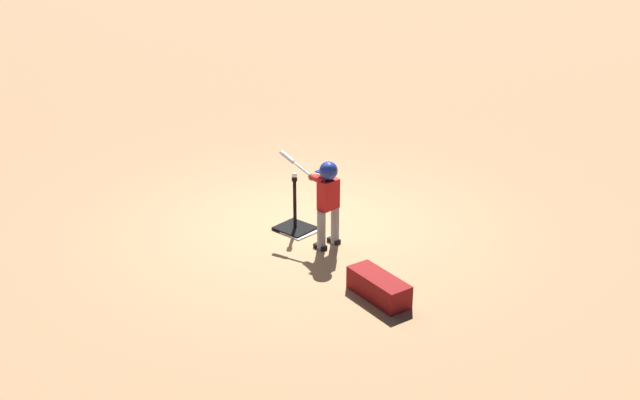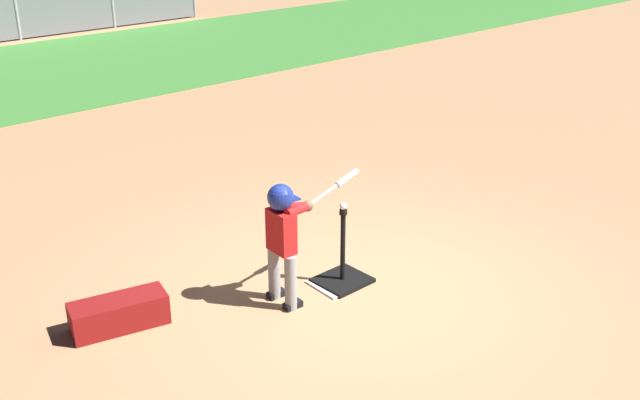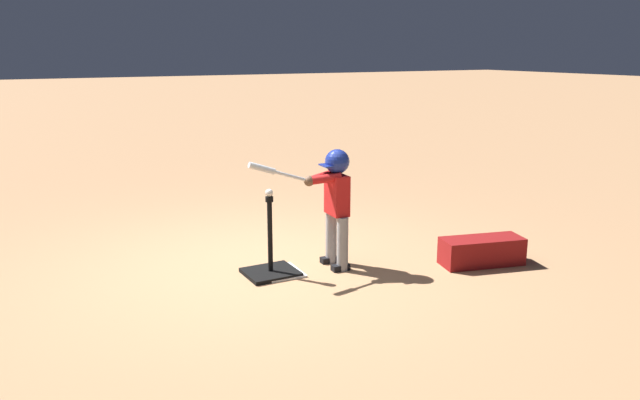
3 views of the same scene
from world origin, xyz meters
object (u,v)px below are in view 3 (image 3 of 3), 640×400
batter_child (334,193)px  equipment_bag (482,251)px  batting_tee (271,265)px  baseball (269,193)px

batter_child → equipment_bag: 1.64m
batting_tee → equipment_bag: batting_tee is taller
equipment_bag → batting_tee: bearing=-6.1°
batting_tee → batter_child: batter_child is taller
batting_tee → batter_child: 0.94m
batting_tee → baseball: size_ratio=10.62×
batter_child → batting_tee: bearing=-7.8°
batting_tee → batter_child: (-0.66, 0.09, 0.67)m
batter_child → baseball: 0.66m
baseball → batter_child: bearing=172.2°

